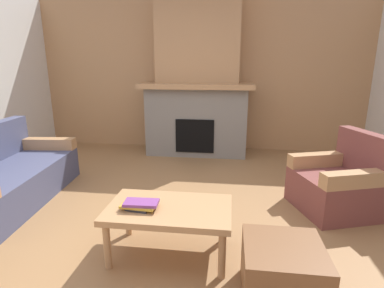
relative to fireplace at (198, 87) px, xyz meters
name	(u,v)px	position (x,y,z in m)	size (l,w,h in m)	color
ground	(167,225)	(0.00, -2.62, -1.16)	(9.00, 9.00, 0.00)	olive
wall_back_wood_panel	(200,75)	(0.00, 0.38, 0.19)	(6.00, 0.12, 2.70)	tan
fireplace	(198,87)	(0.00, 0.00, 0.00)	(1.90, 0.82, 2.70)	gray
couch	(5,178)	(-1.95, -2.32, -0.88)	(1.00, 1.87, 0.85)	#474C6B
armchair	(340,184)	(1.77, -2.04, -0.87)	(0.96, 0.96, 0.85)	brown
coffee_table	(169,213)	(0.12, -3.06, -0.79)	(1.00, 0.60, 0.43)	tan
ottoman	(282,273)	(0.96, -3.46, -0.96)	(0.52, 0.52, 0.40)	brown
book_stack_near_edge	(140,204)	(-0.11, -3.12, -0.70)	(0.30, 0.20, 0.06)	#2D2D33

